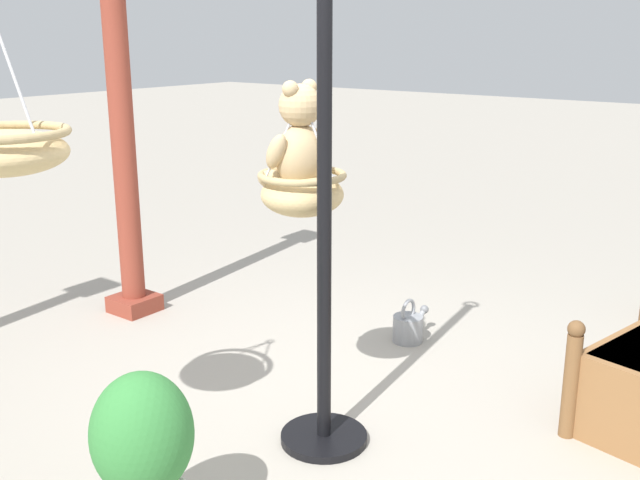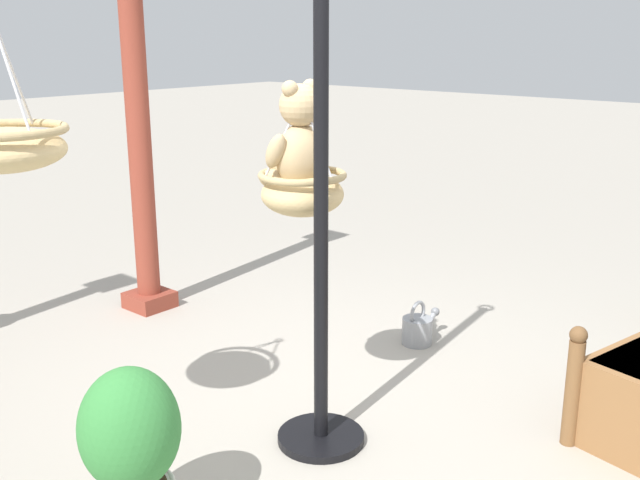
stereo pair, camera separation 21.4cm
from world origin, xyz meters
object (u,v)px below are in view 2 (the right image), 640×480
hanging_basket_with_teddy (302,191)px  hanging_basket_left_high (3,146)px  teddy_bear (298,143)px  potted_plant_flowering_red (131,447)px  watering_can (418,329)px  greenhouse_pillar_right (138,128)px  display_pole_central (321,290)px

hanging_basket_with_teddy → hanging_basket_left_high: bearing=155.5°
teddy_bear → hanging_basket_left_high: 1.34m
potted_plant_flowering_red → watering_can: potted_plant_flowering_red is taller
hanging_basket_left_high → watering_can: bearing=-11.7°
greenhouse_pillar_right → teddy_bear: bearing=-103.2°
display_pole_central → hanging_basket_with_teddy: bearing=59.0°
watering_can → greenhouse_pillar_right: bearing=111.4°
potted_plant_flowering_red → hanging_basket_with_teddy: bearing=7.0°
greenhouse_pillar_right → potted_plant_flowering_red: 2.85m
hanging_basket_with_teddy → display_pole_central: bearing=-121.0°
potted_plant_flowering_red → greenhouse_pillar_right: bearing=52.0°
greenhouse_pillar_right → watering_can: greenhouse_pillar_right is taller
hanging_basket_left_high → teddy_bear: bearing=-23.5°
display_pole_central → teddy_bear: 0.74m
display_pole_central → greenhouse_pillar_right: bearing=74.7°
potted_plant_flowering_red → teddy_bear: bearing=8.1°
watering_can → potted_plant_flowering_red: bearing=-175.1°
hanging_basket_left_high → watering_can: size_ratio=1.96×
display_pole_central → potted_plant_flowering_red: display_pole_central is taller
hanging_basket_left_high → potted_plant_flowering_red: (0.03, -0.71, -1.14)m
hanging_basket_left_high → watering_can: 2.88m
teddy_bear → display_pole_central: bearing=-118.6°
hanging_basket_with_teddy → watering_can: bearing=2.7°
hanging_basket_left_high → greenhouse_pillar_right: (1.69, 1.41, -0.20)m
hanging_basket_with_teddy → watering_can: size_ratio=1.71×
potted_plant_flowering_red → watering_can: bearing=4.9°
teddy_bear → hanging_basket_left_high: size_ratio=0.78×
display_pole_central → watering_can: size_ratio=7.33×
display_pole_central → hanging_basket_with_teddy: (0.15, 0.25, 0.43)m
teddy_bear → hanging_basket_left_high: bearing=156.5°
teddy_bear → potted_plant_flowering_red: teddy_bear is taller
display_pole_central → potted_plant_flowering_red: 1.13m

